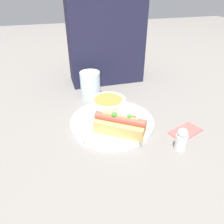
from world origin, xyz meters
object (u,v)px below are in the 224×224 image
at_px(salt_shaker, 181,139).
at_px(spoon, 94,117).
at_px(drinking_glass, 90,85).
at_px(hot_dog, 120,125).
at_px(soup_bowl, 108,106).
at_px(seated_diner, 105,21).

bearing_deg(salt_shaker, spoon, 136.08).
distance_m(drinking_glass, salt_shaker, 0.42).
bearing_deg(spoon, hot_dog, -123.70).
xyz_separation_m(soup_bowl, drinking_glass, (-0.03, 0.16, 0.01)).
xyz_separation_m(hot_dog, salt_shaker, (0.14, -0.10, -0.01)).
relative_size(soup_bowl, drinking_glass, 1.08).
relative_size(spoon, seated_diner, 0.27).
bearing_deg(soup_bowl, hot_dog, -86.95).
height_order(hot_dog, seated_diner, seated_diner).
relative_size(spoon, drinking_glass, 1.49).
distance_m(spoon, salt_shaker, 0.28).
relative_size(soup_bowl, spoon, 0.73).
bearing_deg(drinking_glass, seated_diner, 56.41).
bearing_deg(seated_diner, hot_dog, -99.51).
xyz_separation_m(spoon, seated_diner, (0.13, 0.34, 0.24)).
height_order(drinking_glass, seated_diner, seated_diner).
distance_m(soup_bowl, drinking_glass, 0.17).
height_order(hot_dog, salt_shaker, hot_dog).
bearing_deg(soup_bowl, salt_shaker, -54.47).
bearing_deg(seated_diner, drinking_glass, -123.59).
bearing_deg(spoon, soup_bowl, -47.23).
bearing_deg(drinking_glass, spoon, -97.62).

